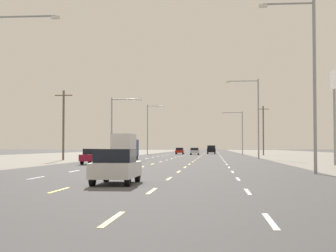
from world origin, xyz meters
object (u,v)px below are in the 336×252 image
(hatchback_center_turn_nearest, at_px, (116,166))
(streetlight_right_row_0, at_px, (310,74))
(sedan_inner_left_far, at_px, (180,151))
(streetlight_left_row_2, at_px, (149,126))
(box_truck_far_left_mid, at_px, (125,145))
(sedan_far_left_near, at_px, (94,156))
(sedan_center_turn_midfar, at_px, (195,151))
(streetlight_left_row_1, at_px, (115,123))
(streetlight_right_row_2, at_px, (240,129))
(suv_inner_right_farther, at_px, (211,150))
(pole_sign_right_row_1, at_px, (334,92))
(streetlight_right_row_1, at_px, (255,113))

(hatchback_center_turn_nearest, bearing_deg, streetlight_right_row_0, 43.14)
(sedan_inner_left_far, relative_size, streetlight_left_row_2, 0.42)
(box_truck_far_left_mid, relative_size, sedan_inner_left_far, 1.60)
(sedan_far_left_near, distance_m, box_truck_far_left_mid, 16.11)
(sedan_far_left_near, relative_size, streetlight_left_row_2, 0.42)
(hatchback_center_turn_nearest, bearing_deg, sedan_center_turn_midfar, 89.76)
(hatchback_center_turn_nearest, height_order, streetlight_right_row_0, streetlight_right_row_0)
(sedan_far_left_near, xyz_separation_m, streetlight_right_row_0, (17.10, -16.36, 5.27))
(sedan_inner_left_far, relative_size, streetlight_right_row_0, 0.42)
(box_truck_far_left_mid, distance_m, streetlight_left_row_1, 8.24)
(box_truck_far_left_mid, distance_m, streetlight_right_row_2, 49.70)
(sedan_inner_left_far, bearing_deg, streetlight_right_row_0, -81.04)
(hatchback_center_turn_nearest, distance_m, suv_inner_right_farther, 99.55)
(sedan_inner_left_far, xyz_separation_m, pole_sign_right_row_1, (18.40, -69.67, 5.83))
(box_truck_far_left_mid, relative_size, streetlight_right_row_0, 0.68)
(hatchback_center_turn_nearest, distance_m, streetlight_right_row_2, 89.24)
(sedan_inner_left_far, height_order, streetlight_left_row_2, streetlight_left_row_2)
(pole_sign_right_row_1, height_order, streetlight_right_row_2, streetlight_right_row_2)
(streetlight_left_row_2, relative_size, streetlight_right_row_2, 1.16)
(sedan_inner_left_far, height_order, streetlight_right_row_2, streetlight_right_row_2)
(sedan_inner_left_far, xyz_separation_m, streetlight_right_row_1, (13.29, -45.59, 5.53))
(streetlight_right_row_0, xyz_separation_m, streetlight_left_row_1, (-19.51, 39.55, -0.99))
(sedan_far_left_near, xyz_separation_m, streetlight_left_row_1, (-2.41, 23.19, 4.28))
(sedan_far_left_near, xyz_separation_m, suv_inner_right_farther, (10.76, 73.65, 0.27))
(suv_inner_right_farther, bearing_deg, streetlight_left_row_2, -140.73)
(streetlight_left_row_2, bearing_deg, streetlight_left_row_1, -89.75)
(box_truck_far_left_mid, xyz_separation_m, streetlight_right_row_1, (16.76, 7.12, 4.45))
(suv_inner_right_farther, height_order, streetlight_right_row_2, streetlight_right_row_2)
(sedan_far_left_near, bearing_deg, suv_inner_right_farther, 81.69)
(box_truck_far_left_mid, relative_size, streetlight_left_row_1, 0.84)
(streetlight_right_row_0, height_order, streetlight_left_row_2, streetlight_left_row_2)
(streetlight_left_row_2, bearing_deg, suv_inner_right_farther, 39.27)
(streetlight_left_row_2, bearing_deg, sedan_inner_left_far, 43.99)
(streetlight_right_row_2, bearing_deg, streetlight_left_row_2, 180.00)
(streetlight_left_row_2, xyz_separation_m, streetlight_right_row_2, (19.48, 0.00, -0.69))
(streetlight_left_row_1, bearing_deg, suv_inner_right_farther, 75.37)
(box_truck_far_left_mid, height_order, suv_inner_right_farther, box_truck_far_left_mid)
(streetlight_right_row_0, bearing_deg, hatchback_center_turn_nearest, -136.86)
(streetlight_right_row_1, bearing_deg, streetlight_left_row_1, 180.00)
(streetlight_right_row_1, distance_m, streetlight_left_row_2, 44.12)
(streetlight_right_row_0, bearing_deg, sedan_far_left_near, 136.28)
(sedan_center_turn_midfar, distance_m, streetlight_left_row_1, 38.30)
(streetlight_right_row_2, bearing_deg, sedan_center_turn_midfar, -163.88)
(box_truck_far_left_mid, xyz_separation_m, suv_inner_right_farther, (10.55, 57.58, -0.81))
(suv_inner_right_farther, height_order, streetlight_left_row_2, streetlight_left_row_2)
(hatchback_center_turn_nearest, relative_size, streetlight_left_row_1, 0.46)
(pole_sign_right_row_1, bearing_deg, sedan_inner_left_far, 104.79)
(box_truck_far_left_mid, relative_size, sedan_center_turn_midfar, 1.60)
(streetlight_right_row_0, distance_m, streetlight_right_row_2, 79.10)
(streetlight_right_row_0, relative_size, streetlight_left_row_2, 1.00)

